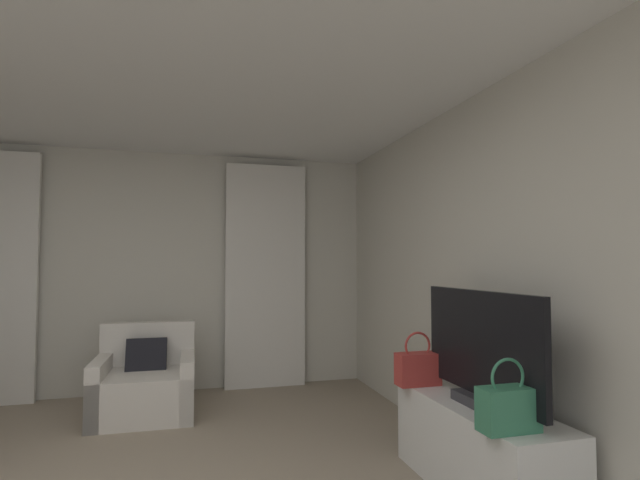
% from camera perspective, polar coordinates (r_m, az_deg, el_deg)
% --- Properties ---
extents(wall_window, '(5.12, 0.06, 2.60)m').
position_cam_1_polar(wall_window, '(5.59, -20.70, -3.42)').
color(wall_window, beige).
rests_on(wall_window, ground).
extents(wall_right, '(0.06, 6.12, 2.60)m').
position_cam_1_polar(wall_right, '(3.25, 23.12, -4.05)').
color(wall_right, beige).
rests_on(wall_right, ground).
extents(ceiling, '(5.12, 6.12, 0.06)m').
position_cam_1_polar(ceiling, '(2.87, -26.16, 23.18)').
color(ceiling, white).
rests_on(ceiling, wall_left).
extents(curtain_right_panel, '(0.90, 0.06, 2.50)m').
position_cam_1_polar(curtain_right_panel, '(5.51, -6.42, -4.11)').
color(curtain_right_panel, silver).
rests_on(curtain_right_panel, ground).
extents(armchair, '(0.87, 0.81, 0.81)m').
position_cam_1_polar(armchair, '(4.88, -19.89, -15.79)').
color(armchair, silver).
rests_on(armchair, ground).
extents(tv_console, '(0.45, 1.30, 0.54)m').
position_cam_1_polar(tv_console, '(3.31, 18.14, -22.35)').
color(tv_console, white).
rests_on(tv_console, ground).
extents(tv_flatscreen, '(0.20, 1.13, 0.68)m').
position_cam_1_polar(tv_flatscreen, '(3.12, 18.38, -12.21)').
color(tv_flatscreen, '#333338').
rests_on(tv_flatscreen, tv_console).
extents(handbag_primary, '(0.30, 0.14, 0.37)m').
position_cam_1_polar(handbag_primary, '(3.55, 11.45, -14.51)').
color(handbag_primary, '#B73833').
rests_on(handbag_primary, tv_console).
extents(handbag_secondary, '(0.30, 0.14, 0.37)m').
position_cam_1_polar(handbag_secondary, '(2.75, 21.29, -17.88)').
color(handbag_secondary, '#387F5B').
rests_on(handbag_secondary, tv_console).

